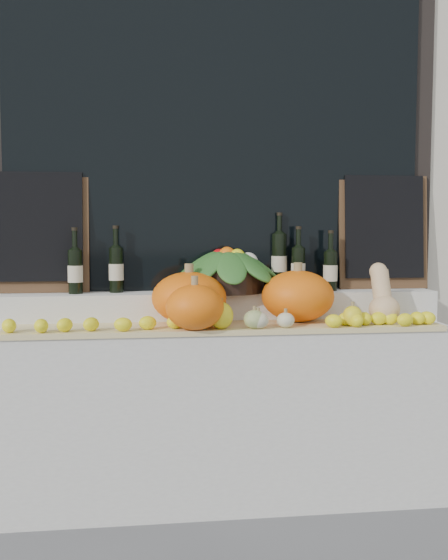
# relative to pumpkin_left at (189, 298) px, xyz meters

# --- Properties ---
(storefront_facade) EXTENTS (7.00, 0.94, 4.50)m
(storefront_facade) POSITION_rel_pumpkin_left_xyz_m (0.17, 0.77, 1.21)
(storefront_facade) COLOR beige
(storefront_facade) RESTS_ON ground
(display_sill) EXTENTS (2.30, 0.55, 0.88)m
(display_sill) POSITION_rel_pumpkin_left_xyz_m (0.17, 0.05, -0.59)
(display_sill) COLOR silver
(display_sill) RESTS_ON ground
(rear_tier) EXTENTS (2.30, 0.25, 0.16)m
(rear_tier) POSITION_rel_pumpkin_left_xyz_m (0.17, 0.20, -0.07)
(rear_tier) COLOR silver
(rear_tier) RESTS_ON display_sill
(straw_bedding) EXTENTS (2.10, 0.32, 0.02)m
(straw_bedding) POSITION_rel_pumpkin_left_xyz_m (0.17, -0.08, -0.14)
(straw_bedding) COLOR tan
(straw_bedding) RESTS_ON display_sill
(pumpkin_left) EXTENTS (0.45, 0.45, 0.25)m
(pumpkin_left) POSITION_rel_pumpkin_left_xyz_m (0.00, 0.00, 0.00)
(pumpkin_left) COLOR orange
(pumpkin_left) RESTS_ON straw_bedding
(pumpkin_right) EXTENTS (0.48, 0.48, 0.26)m
(pumpkin_right) POSITION_rel_pumpkin_left_xyz_m (0.54, -0.00, 0.00)
(pumpkin_right) COLOR orange
(pumpkin_right) RESTS_ON straw_bedding
(pumpkin_center) EXTENTS (0.33, 0.33, 0.21)m
(pumpkin_center) POSITION_rel_pumpkin_left_xyz_m (0.01, -0.20, -0.02)
(pumpkin_center) COLOR orange
(pumpkin_center) RESTS_ON straw_bedding
(butternut_squash) EXTENTS (0.15, 0.21, 0.29)m
(butternut_squash) POSITION_rel_pumpkin_left_xyz_m (0.96, -0.08, -0.01)
(butternut_squash) COLOR #DFB583
(butternut_squash) RESTS_ON straw_bedding
(decorative_gourds) EXTENTS (0.85, 0.12, 0.15)m
(decorative_gourds) POSITION_rel_pumpkin_left_xyz_m (0.30, -0.19, -0.08)
(decorative_gourds) COLOR #417122
(decorative_gourds) RESTS_ON straw_bedding
(lemon_heap) EXTENTS (2.20, 0.16, 0.06)m
(lemon_heap) POSITION_rel_pumpkin_left_xyz_m (0.17, -0.19, -0.10)
(lemon_heap) COLOR #FCF319
(lemon_heap) RESTS_ON straw_bedding
(produce_bowl) EXTENTS (0.59, 0.59, 0.25)m
(produce_bowl) POSITION_rel_pumpkin_left_xyz_m (0.21, 0.18, 0.13)
(produce_bowl) COLOR black
(produce_bowl) RESTS_ON rear_tier
(wine_bottle_far_left) EXTENTS (0.08, 0.08, 0.34)m
(wine_bottle_far_left) POSITION_rel_pumpkin_left_xyz_m (-0.57, 0.19, 0.12)
(wine_bottle_far_left) COLOR black
(wine_bottle_far_left) RESTS_ON rear_tier
(wine_bottle_near_left) EXTENTS (0.08, 0.08, 0.35)m
(wine_bottle_near_left) POSITION_rel_pumpkin_left_xyz_m (-0.36, 0.23, 0.13)
(wine_bottle_near_left) COLOR black
(wine_bottle_near_left) RESTS_ON rear_tier
(wine_bottle_tall) EXTENTS (0.08, 0.08, 0.42)m
(wine_bottle_tall) POSITION_rel_pumpkin_left_xyz_m (0.50, 0.26, 0.16)
(wine_bottle_tall) COLOR black
(wine_bottle_tall) RESTS_ON rear_tier
(wine_bottle_near_right) EXTENTS (0.08, 0.08, 0.34)m
(wine_bottle_near_right) POSITION_rel_pumpkin_left_xyz_m (0.60, 0.20, 0.13)
(wine_bottle_near_right) COLOR black
(wine_bottle_near_right) RESTS_ON rear_tier
(wine_bottle_far_right) EXTENTS (0.08, 0.08, 0.32)m
(wine_bottle_far_right) POSITION_rel_pumpkin_left_xyz_m (0.77, 0.19, 0.12)
(wine_bottle_far_right) COLOR black
(wine_bottle_far_right) RESTS_ON rear_tier
(chalkboard_left) EXTENTS (0.50, 0.08, 0.62)m
(chalkboard_left) POSITION_rel_pumpkin_left_xyz_m (-0.75, 0.26, 0.33)
(chalkboard_left) COLOR #4C331E
(chalkboard_left) RESTS_ON rear_tier
(chalkboard_right) EXTENTS (0.50, 0.08, 0.62)m
(chalkboard_right) POSITION_rel_pumpkin_left_xyz_m (1.09, 0.26, 0.33)
(chalkboard_right) COLOR #4C331E
(chalkboard_right) RESTS_ON rear_tier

